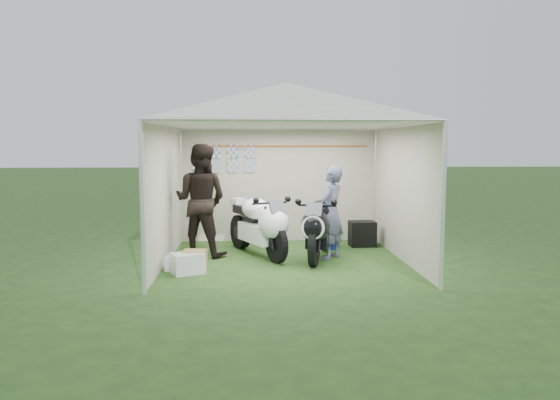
% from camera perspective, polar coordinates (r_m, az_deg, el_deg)
% --- Properties ---
extents(ground, '(80.00, 80.00, 0.00)m').
position_cam_1_polar(ground, '(9.37, 0.55, -6.37)').
color(ground, '#25421A').
rests_on(ground, ground).
extents(canopy_tent, '(5.66, 5.66, 3.00)m').
position_cam_1_polar(canopy_tent, '(9.22, 0.55, 9.53)').
color(canopy_tent, silver).
rests_on(canopy_tent, ground).
extents(motorcycle_white, '(1.15, 2.00, 1.06)m').
position_cam_1_polar(motorcycle_white, '(9.66, -2.10, -2.46)').
color(motorcycle_white, black).
rests_on(motorcycle_white, ground).
extents(motorcycle_black, '(0.88, 2.08, 1.04)m').
position_cam_1_polar(motorcycle_black, '(9.46, 4.20, -2.68)').
color(motorcycle_black, black).
rests_on(motorcycle_black, ground).
extents(paddock_stand, '(0.49, 0.38, 0.32)m').
position_cam_1_polar(paddock_stand, '(10.47, 4.99, -4.20)').
color(paddock_stand, '#1B2EBD').
rests_on(paddock_stand, ground).
extents(person_dark_jacket, '(1.16, 1.03, 1.99)m').
position_cam_1_polar(person_dark_jacket, '(9.73, -8.29, -0.04)').
color(person_dark_jacket, black).
rests_on(person_dark_jacket, ground).
extents(person_blue_jacket, '(0.65, 0.70, 1.61)m').
position_cam_1_polar(person_blue_jacket, '(9.47, 5.37, -1.33)').
color(person_blue_jacket, slate).
rests_on(person_blue_jacket, ground).
extents(equipment_box, '(0.51, 0.41, 0.49)m').
position_cam_1_polar(equipment_box, '(10.79, 8.58, -3.51)').
color(equipment_box, black).
rests_on(equipment_box, ground).
extents(crate_0, '(0.58, 0.53, 0.31)m').
position_cam_1_polar(crate_0, '(8.56, -9.62, -6.55)').
color(crate_0, silver).
rests_on(crate_0, ground).
extents(crate_1, '(0.40, 0.40, 0.32)m').
position_cam_1_polar(crate_1, '(8.72, -8.95, -6.28)').
color(crate_1, olive).
rests_on(crate_1, ground).
extents(crate_2, '(0.38, 0.35, 0.23)m').
position_cam_1_polar(crate_2, '(8.81, -10.69, -6.48)').
color(crate_2, silver).
rests_on(crate_2, ground).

